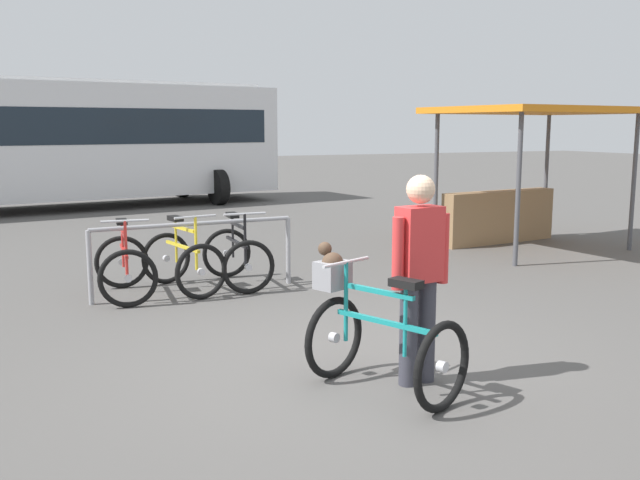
# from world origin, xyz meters

# --- Properties ---
(ground_plane) EXTENTS (80.00, 80.00, 0.00)m
(ground_plane) POSITION_xyz_m (0.00, 0.00, 0.00)
(ground_plane) COLOR #514F4C
(bike_rack_rail) EXTENTS (2.51, 0.17, 0.88)m
(bike_rack_rail) POSITION_xyz_m (-0.49, 3.12, 0.64)
(bike_rack_rail) COLOR #99999E
(bike_rack_rail) RESTS_ON ground
(racked_bike_red) EXTENTS (0.75, 1.14, 0.97)m
(racked_bike_red) POSITION_xyz_m (-1.30, 3.26, 0.37)
(racked_bike_red) COLOR black
(racked_bike_red) RESTS_ON ground
(racked_bike_yellow) EXTENTS (0.85, 1.19, 0.97)m
(racked_bike_yellow) POSITION_xyz_m (-0.60, 3.29, 0.37)
(racked_bike_yellow) COLOR black
(racked_bike_yellow) RESTS_ON ground
(racked_bike_black) EXTENTS (0.70, 1.12, 0.97)m
(racked_bike_black) POSITION_xyz_m (0.09, 3.32, 0.37)
(racked_bike_black) COLOR black
(racked_bike_black) RESTS_ON ground
(featured_bicycle) EXTENTS (1.03, 1.26, 1.09)m
(featured_bicycle) POSITION_xyz_m (-0.06, -0.54, 0.49)
(featured_bicycle) COLOR black
(featured_bicycle) RESTS_ON ground
(person_with_featured_bike) EXTENTS (0.53, 0.24, 1.64)m
(person_with_featured_bike) POSITION_xyz_m (0.33, -0.57, 0.91)
(person_with_featured_bike) COLOR #383842
(person_with_featured_bike) RESTS_ON ground
(bus_distant) EXTENTS (10.26, 4.35, 3.08)m
(bus_distant) POSITION_xyz_m (-0.88, 13.21, 1.74)
(bus_distant) COLOR silver
(bus_distant) RESTS_ON ground
(market_stall) EXTENTS (3.34, 2.64, 2.30)m
(market_stall) POSITION_xyz_m (5.30, 4.26, 1.39)
(market_stall) COLOR #4C4C51
(market_stall) RESTS_ON ground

